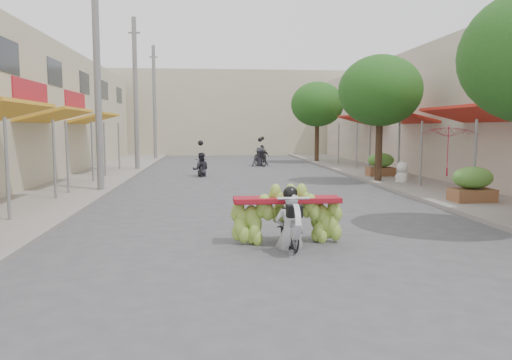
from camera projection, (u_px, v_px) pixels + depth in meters
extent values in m
plane|color=#4C4C51|center=(333.00, 310.00, 6.32)|extent=(120.00, 120.00, 0.00)
cube|color=gray|center=(77.00, 182.00, 20.53)|extent=(4.00, 60.00, 0.12)
cube|color=gray|center=(406.00, 179.00, 21.81)|extent=(4.00, 60.00, 0.12)
cube|color=gold|center=(0.00, 111.00, 13.30)|extent=(1.77, 4.00, 0.53)
cylinder|color=slate|center=(7.00, 171.00, 11.75)|extent=(0.08, 0.08, 2.55)
cylinder|color=slate|center=(54.00, 161.00, 15.31)|extent=(0.08, 0.08, 2.55)
cube|color=gold|center=(57.00, 115.00, 18.25)|extent=(1.77, 4.00, 0.53)
cylinder|color=slate|center=(67.00, 158.00, 16.70)|extent=(0.08, 0.08, 2.55)
cylinder|color=slate|center=(92.00, 153.00, 20.27)|extent=(0.08, 0.08, 2.55)
cube|color=#AC1725|center=(31.00, 92.00, 18.08)|extent=(0.10, 3.50, 0.80)
cube|color=gold|center=(94.00, 118.00, 24.19)|extent=(1.77, 4.00, 0.53)
cylinder|color=slate|center=(105.00, 150.00, 22.64)|extent=(0.08, 0.08, 2.55)
cylinder|color=slate|center=(119.00, 147.00, 26.21)|extent=(0.08, 0.08, 2.55)
cube|color=#AC1725|center=(75.00, 101.00, 24.02)|extent=(0.10, 3.50, 0.80)
cube|color=#1E2328|center=(6.00, 56.00, 16.00)|extent=(0.08, 2.00, 1.10)
cube|color=#1E2328|center=(54.00, 73.00, 20.95)|extent=(0.08, 2.00, 1.10)
cube|color=#1E2328|center=(84.00, 83.00, 25.90)|extent=(0.08, 2.00, 1.10)
cube|color=#1E2328|center=(104.00, 90.00, 30.85)|extent=(0.08, 2.00, 1.10)
cube|color=#1E2328|center=(119.00, 95.00, 35.80)|extent=(0.08, 2.00, 1.10)
cube|color=#A72116|center=(470.00, 114.00, 16.58)|extent=(1.77, 4.20, 0.53)
cylinder|color=slate|center=(475.00, 162.00, 14.78)|extent=(0.08, 0.08, 2.55)
cylinder|color=slate|center=(421.00, 155.00, 18.55)|extent=(0.08, 0.08, 2.55)
cube|color=#A72116|center=(402.00, 118.00, 22.53)|extent=(1.77, 4.20, 0.53)
cylinder|color=slate|center=(399.00, 152.00, 20.72)|extent=(0.08, 0.08, 2.55)
cylinder|color=slate|center=(370.00, 149.00, 24.49)|extent=(0.08, 0.08, 2.55)
cube|color=#A72116|center=(362.00, 120.00, 28.47)|extent=(1.77, 4.20, 0.53)
cylinder|color=slate|center=(357.00, 147.00, 26.67)|extent=(0.08, 0.08, 2.55)
cylinder|color=slate|center=(339.00, 144.00, 30.43)|extent=(0.08, 0.08, 2.55)
cube|color=#BCB295|center=(227.00, 114.00, 43.58)|extent=(20.00, 6.00, 7.00)
cylinder|color=slate|center=(97.00, 78.00, 17.29)|extent=(0.24, 0.24, 8.00)
cylinder|color=slate|center=(136.00, 95.00, 26.20)|extent=(0.24, 0.24, 8.00)
cube|color=slate|center=(134.00, 33.00, 25.86)|extent=(0.60, 0.08, 0.08)
cylinder|color=slate|center=(154.00, 103.00, 35.11)|extent=(0.24, 0.24, 8.00)
cube|color=slate|center=(153.00, 57.00, 34.78)|extent=(0.60, 0.08, 0.08)
cylinder|color=#3A2719|center=(379.00, 145.00, 20.51)|extent=(0.28, 0.28, 3.20)
ellipsoid|color=#225619|center=(380.00, 91.00, 20.28)|extent=(3.40, 3.40, 2.90)
cylinder|color=#3A2719|center=(317.00, 138.00, 32.39)|extent=(0.28, 0.28, 3.20)
ellipsoid|color=#225619|center=(317.00, 104.00, 32.16)|extent=(3.40, 3.40, 2.90)
cube|color=brown|center=(472.00, 193.00, 14.77)|extent=(1.20, 0.80, 0.50)
ellipsoid|color=#539236|center=(473.00, 174.00, 14.71)|extent=(1.20, 0.88, 0.66)
cube|color=brown|center=(380.00, 170.00, 22.69)|extent=(1.20, 0.80, 0.50)
ellipsoid|color=#539236|center=(381.00, 157.00, 22.63)|extent=(1.20, 0.88, 0.66)
imported|color=black|center=(289.00, 225.00, 9.60)|extent=(0.54, 1.54, 0.89)
cylinder|color=silver|center=(295.00, 222.00, 8.94)|extent=(0.10, 0.66, 0.66)
cube|color=black|center=(294.00, 211.00, 9.02)|extent=(0.28, 0.22, 0.22)
cylinder|color=silver|center=(294.00, 198.00, 9.10)|extent=(0.60, 0.05, 0.05)
cube|color=maroon|center=(287.00, 200.00, 9.90)|extent=(2.12, 0.55, 0.10)
imported|color=silver|center=(290.00, 192.00, 9.48)|extent=(0.57, 0.42, 1.59)
sphere|color=black|center=(291.00, 151.00, 9.37)|extent=(0.28, 0.28, 0.28)
imported|color=#A51630|center=(450.00, 125.00, 15.19)|extent=(1.94, 1.94, 1.59)
imported|color=white|center=(402.00, 162.00, 20.08)|extent=(0.93, 0.78, 1.63)
imported|color=black|center=(201.00, 168.00, 23.60)|extent=(0.56, 1.41, 0.79)
imported|color=#2B2A32|center=(201.00, 153.00, 23.52)|extent=(0.80, 0.50, 1.65)
sphere|color=black|center=(201.00, 143.00, 23.48)|extent=(0.26, 0.26, 0.26)
imported|color=black|center=(260.00, 157.00, 29.73)|extent=(1.06, 1.90, 1.07)
imported|color=#2B2A32|center=(260.00, 147.00, 29.67)|extent=(1.17, 0.85, 1.65)
sphere|color=black|center=(260.00, 140.00, 29.63)|extent=(0.26, 0.26, 0.26)
imported|color=black|center=(262.00, 155.00, 34.04)|extent=(0.84, 1.71, 0.92)
imported|color=#2B2A32|center=(262.00, 145.00, 33.97)|extent=(1.04, 0.68, 1.65)
sphere|color=black|center=(262.00, 138.00, 33.92)|extent=(0.26, 0.26, 0.26)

